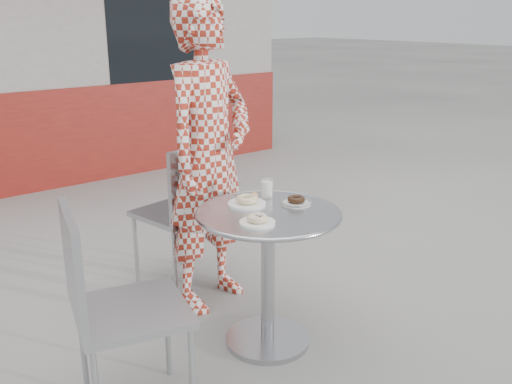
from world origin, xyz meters
TOP-DOWN VIEW (x-y plane):
  - ground at (0.00, 0.00)m, footprint 60.00×60.00m
  - bistro_table at (-0.03, 0.04)m, footprint 0.75×0.75m
  - chair_far at (-0.01, 0.96)m, footprint 0.52×0.53m
  - chair_left at (-0.85, -0.01)m, footprint 0.57×0.56m
  - seated_person at (0.03, 0.65)m, footprint 0.76×0.61m
  - plate_far at (-0.05, 0.19)m, footprint 0.20×0.20m
  - plate_near at (-0.18, -0.06)m, footprint 0.17×0.17m
  - plate_checker at (0.16, 0.04)m, footprint 0.16×0.16m
  - milk_cup at (0.12, 0.23)m, footprint 0.07×0.07m

SIDE VIEW (x-z plane):
  - ground at x=0.00m, z-range 0.00..0.00m
  - chair_far at x=-0.01m, z-range -0.18..0.77m
  - chair_left at x=-0.85m, z-range -0.19..0.78m
  - bistro_table at x=-0.03m, z-range 0.19..0.95m
  - plate_checker at x=0.16m, z-range 0.74..0.79m
  - plate_near at x=-0.18m, z-range 0.75..0.79m
  - plate_far at x=-0.05m, z-range 0.75..0.80m
  - milk_cup at x=0.12m, z-range 0.75..0.85m
  - seated_person at x=0.03m, z-range 0.00..1.82m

